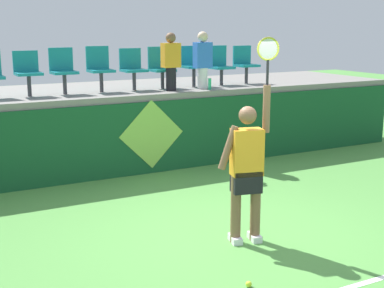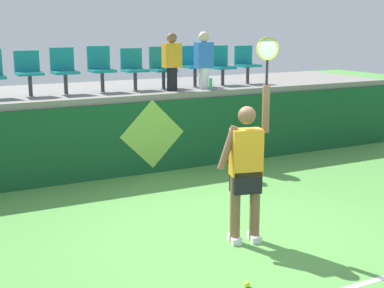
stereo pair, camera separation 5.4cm
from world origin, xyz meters
The scene contains 17 objects.
ground_plane centered at (0.00, 0.00, 0.00)m, with size 40.00×40.00×0.00m, color #519342.
court_back_wall centered at (0.00, 3.47, 0.67)m, with size 12.47×0.20×1.33m, color #144C28.
spectator_platform centered at (0.00, 4.80, 1.39)m, with size 12.47×2.76×0.12m, color gray.
tennis_player centered at (0.05, -0.18, 0.97)m, with size 0.74×0.34×2.55m.
tennis_ball centered at (-0.61, -1.24, 0.03)m, with size 0.07×0.07×0.07m, color #D1E533.
water_bottle centered at (1.68, 3.60, 1.56)m, with size 0.06×0.06×0.22m, color #26B272.
stadium_chair_2 centered at (-1.63, 4.28, 1.90)m, with size 0.44×0.42×0.79m.
stadium_chair_3 centered at (-1.00, 4.29, 1.92)m, with size 0.44×0.42×0.83m.
stadium_chair_4 centered at (-0.30, 4.29, 1.92)m, with size 0.44×0.42×0.85m.
stadium_chair_5 centered at (0.36, 4.29, 1.90)m, with size 0.44×0.42×0.80m.
stadium_chair_6 centered at (0.96, 4.29, 1.89)m, with size 0.44×0.42×0.82m.
stadium_chair_7 centered at (1.66, 4.29, 1.92)m, with size 0.44×0.42×0.82m.
stadium_chair_8 centered at (2.32, 4.29, 1.89)m, with size 0.44×0.42×0.81m.
stadium_chair_9 centered at (2.94, 4.29, 1.90)m, with size 0.44×0.42×0.80m.
spectator_0 centered at (1.66, 3.85, 2.04)m, with size 0.34×0.21×1.11m.
spectator_1 centered at (0.96, 3.83, 2.02)m, with size 0.34×0.20×1.10m.
wall_signage_mount centered at (0.33, 3.37, 0.00)m, with size 1.27×0.01×1.37m.
Camera 1 is at (-3.62, -5.63, 2.69)m, focal length 51.23 mm.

